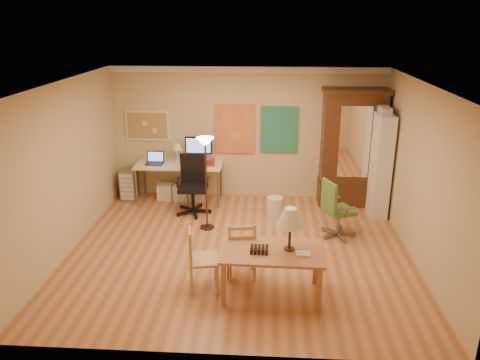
# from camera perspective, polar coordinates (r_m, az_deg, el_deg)

# --- Properties ---
(floor) EXTENTS (5.50, 5.50, 0.00)m
(floor) POSITION_cam_1_polar(r_m,az_deg,el_deg) (7.74, -0.09, -8.58)
(floor) COLOR #A16039
(floor) RESTS_ON ground
(crown_molding) EXTENTS (5.50, 0.08, 0.12)m
(crown_molding) POSITION_cam_1_polar(r_m,az_deg,el_deg) (9.35, 0.89, 13.30)
(crown_molding) COLOR white
(crown_molding) RESTS_ON floor
(corkboard) EXTENTS (0.90, 0.04, 0.62)m
(corkboard) POSITION_cam_1_polar(r_m,az_deg,el_deg) (9.85, -11.21, 6.53)
(corkboard) COLOR #A1844B
(corkboard) RESTS_ON floor
(art_panel_left) EXTENTS (0.80, 0.04, 1.00)m
(art_panel_left) POSITION_cam_1_polar(r_m,az_deg,el_deg) (9.57, -0.64, 6.22)
(art_panel_left) COLOR yellow
(art_panel_left) RESTS_ON floor
(art_panel_right) EXTENTS (0.75, 0.04, 0.95)m
(art_panel_right) POSITION_cam_1_polar(r_m,az_deg,el_deg) (9.55, 4.78, 6.12)
(art_panel_right) COLOR teal
(art_panel_right) RESTS_ON floor
(dining_table) EXTENTS (1.38, 0.85, 1.27)m
(dining_table) POSITION_cam_1_polar(r_m,az_deg,el_deg) (6.27, 4.74, -7.46)
(dining_table) COLOR brown
(dining_table) RESTS_ON floor
(ladder_chair_back) EXTENTS (0.47, 0.45, 0.89)m
(ladder_chair_back) POSITION_cam_1_polar(r_m,az_deg,el_deg) (6.84, 0.17, -8.64)
(ladder_chair_back) COLOR tan
(ladder_chair_back) RESTS_ON floor
(ladder_chair_left) EXTENTS (0.48, 0.50, 0.93)m
(ladder_chair_left) POSITION_cam_1_polar(r_m,az_deg,el_deg) (6.59, -4.74, -9.68)
(ladder_chair_left) COLOR tan
(ladder_chair_left) RESTS_ON floor
(torchiere_lamp) EXTENTS (0.31, 0.31, 1.68)m
(torchiere_lamp) POSITION_cam_1_polar(r_m,az_deg,el_deg) (8.05, -4.24, 2.87)
(torchiere_lamp) COLOR #42261A
(torchiere_lamp) RESTS_ON floor
(computer_desk) EXTENTS (1.75, 0.77, 1.32)m
(computer_desk) POSITION_cam_1_polar(r_m,az_deg,el_deg) (9.68, -7.12, 0.27)
(computer_desk) COLOR beige
(computer_desk) RESTS_ON floor
(office_chair_black) EXTENTS (0.70, 0.70, 1.14)m
(office_chair_black) POSITION_cam_1_polar(r_m,az_deg,el_deg) (9.09, -5.72, -2.17)
(office_chair_black) COLOR black
(office_chair_black) RESTS_ON floor
(office_chair_green) EXTENTS (0.63, 0.63, 1.03)m
(office_chair_green) POSITION_cam_1_polar(r_m,az_deg,el_deg) (8.27, 11.68, -4.97)
(office_chair_green) COLOR slate
(office_chair_green) RESTS_ON floor
(drawer_cart) EXTENTS (0.32, 0.39, 0.64)m
(drawer_cart) POSITION_cam_1_polar(r_m,az_deg,el_deg) (10.01, -13.36, -0.46)
(drawer_cart) COLOR slate
(drawer_cart) RESTS_ON floor
(armoire) EXTENTS (1.27, 0.60, 2.33)m
(armoire) POSITION_cam_1_polar(r_m,az_deg,el_deg) (9.57, 13.39, 2.99)
(armoire) COLOR #39240F
(armoire) RESTS_ON floor
(bookshelf) EXTENTS (0.29, 0.78, 1.95)m
(bookshelf) POSITION_cam_1_polar(r_m,az_deg,el_deg) (9.22, 16.65, 1.80)
(bookshelf) COLOR white
(bookshelf) RESTS_ON floor
(wastebin) EXTENTS (0.31, 0.31, 0.39)m
(wastebin) POSITION_cam_1_polar(r_m,az_deg,el_deg) (8.92, 4.25, -3.31)
(wastebin) COLOR silver
(wastebin) RESTS_ON floor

